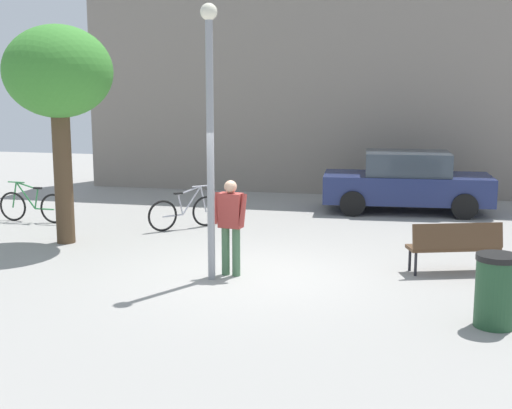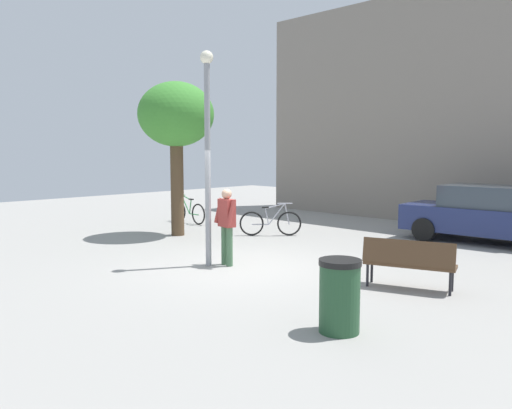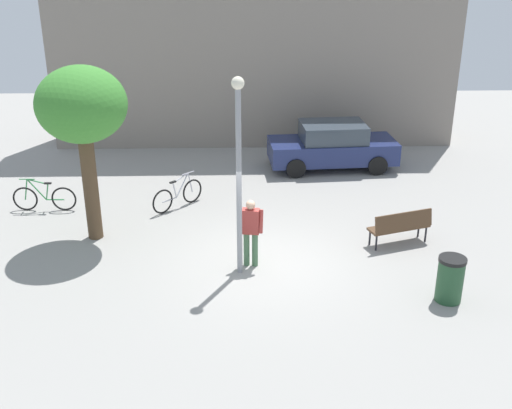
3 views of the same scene
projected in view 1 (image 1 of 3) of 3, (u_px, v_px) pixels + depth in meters
ground_plane at (252, 274)px, 12.25m from camera, size 36.00×36.00×0.00m
building_facade at (327, 61)px, 21.10m from camera, size 14.60×2.00×7.82m
lamppost at (210, 119)px, 11.50m from camera, size 0.28×0.28×4.57m
person_by_lamppost at (231, 221)px, 12.04m from camera, size 0.62×0.35×1.67m
park_bench at (455, 243)px, 12.22m from camera, size 1.67×0.96×0.92m
plaza_tree at (58, 76)px, 14.06m from camera, size 2.19×2.19×4.45m
bicycle_green at (33, 206)px, 16.69m from camera, size 1.81×0.11×0.97m
bicycle_silver at (185, 212)px, 15.96m from camera, size 1.32×1.31×0.97m
parked_car_navy at (407, 182)px, 17.94m from camera, size 4.31×2.06×1.55m
trash_bin at (496, 290)px, 9.59m from camera, size 0.59×0.59×1.02m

